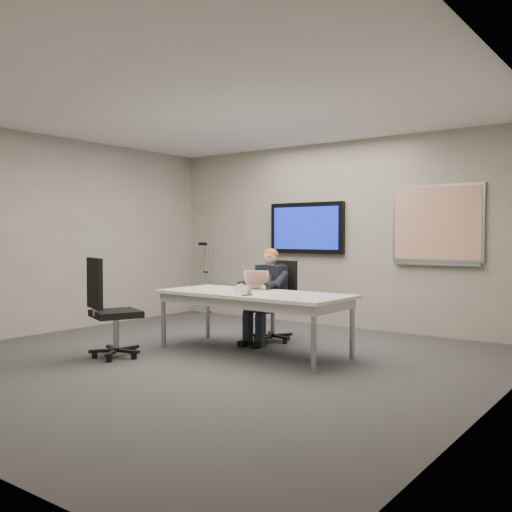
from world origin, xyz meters
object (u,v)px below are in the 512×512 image
Objects in this scene: laptop at (253,285)px; conference_table at (253,299)px; office_chair_far at (275,316)px; seated_person at (264,305)px; office_chair_near at (112,327)px.

conference_table is at bearing -67.39° from laptop.
seated_person is (-0.01, -0.24, 0.16)m from office_chair_far.
laptop is at bearing -79.59° from seated_person.
office_chair_near is at bearing -113.94° from seated_person.
conference_table is 1.92× the size of seated_person.
conference_table is 2.06× the size of office_chair_near.
office_chair_far is 2.15m from office_chair_near.
office_chair_near is (-0.89, -1.96, 0.03)m from office_chair_far.
laptop is (-0.20, 0.27, 0.14)m from conference_table.
office_chair_far reaches higher than conference_table.
office_chair_near is (-1.12, -1.16, -0.28)m from conference_table.
conference_table is at bearing -63.34° from office_chair_far.
office_chair_near is at bearing -133.01° from conference_table.
laptop reaches higher than conference_table.
conference_table is 0.37m from laptop.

